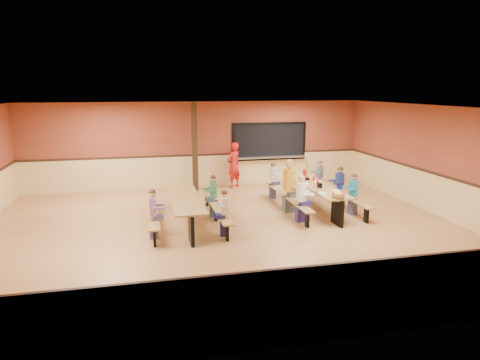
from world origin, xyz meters
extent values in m
plane|color=#9C693B|center=(0.00, 0.00, 0.00)|extent=(12.00, 12.00, 0.00)
cube|color=brown|center=(0.00, 5.00, 1.50)|extent=(12.00, 0.04, 3.00)
cube|color=brown|center=(0.00, -5.00, 1.50)|extent=(12.00, 0.04, 3.00)
cube|color=brown|center=(6.00, 0.00, 1.50)|extent=(0.04, 10.00, 3.00)
cube|color=white|center=(0.00, 0.00, 3.00)|extent=(12.00, 10.00, 0.04)
cube|color=black|center=(2.60, 4.97, 1.55)|extent=(2.60, 0.06, 1.20)
cube|color=silver|center=(2.60, 4.88, 0.98)|extent=(2.70, 0.28, 0.06)
cube|color=black|center=(-0.20, 4.40, 1.50)|extent=(0.18, 0.18, 3.00)
cube|color=olive|center=(2.90, 1.35, 0.72)|extent=(0.75, 3.60, 0.04)
cube|color=black|center=(2.90, -0.20, 0.35)|extent=(0.08, 0.60, 0.70)
cube|color=black|center=(2.90, 2.90, 0.35)|extent=(0.08, 0.60, 0.70)
cube|color=olive|center=(2.07, 1.35, 0.43)|extent=(0.26, 3.60, 0.04)
cube|color=black|center=(2.07, 1.35, 0.21)|extent=(0.06, 0.18, 0.41)
cube|color=olive|center=(3.72, 1.35, 0.43)|extent=(0.26, 3.60, 0.04)
cube|color=black|center=(3.72, 1.35, 0.21)|extent=(0.06, 0.18, 0.41)
cube|color=olive|center=(-0.92, 0.84, 0.72)|extent=(0.75, 3.60, 0.04)
cube|color=black|center=(-0.92, -0.71, 0.35)|extent=(0.08, 0.60, 0.70)
cube|color=black|center=(-0.92, 2.39, 0.35)|extent=(0.08, 0.60, 0.70)
cube|color=olive|center=(-1.75, 0.84, 0.43)|extent=(0.26, 3.60, 0.04)
cube|color=black|center=(-1.75, 0.84, 0.21)|extent=(0.06, 0.18, 0.41)
cube|color=olive|center=(-0.10, 0.84, 0.43)|extent=(0.26, 3.60, 0.04)
cube|color=black|center=(-0.10, 0.84, 0.21)|extent=(0.06, 0.18, 0.41)
imported|color=red|center=(1.18, 4.55, 0.80)|extent=(0.70, 0.65, 1.60)
cylinder|color=red|center=(2.99, 2.36, 0.85)|extent=(0.16, 0.16, 0.22)
cube|color=black|center=(2.85, 0.88, 0.80)|extent=(0.10, 0.14, 0.13)
cylinder|color=yellow|center=(2.77, 1.36, 0.82)|extent=(0.06, 0.06, 0.17)
cylinder|color=#B2140F|center=(2.90, 1.14, 0.82)|extent=(0.06, 0.06, 0.17)
cube|color=black|center=(2.89, 1.94, 0.77)|extent=(0.16, 0.16, 0.06)
cube|color=olive|center=(2.89, 1.94, 1.05)|extent=(0.02, 0.09, 0.50)
camera|label=1|loc=(-1.90, -9.94, 3.48)|focal=32.00mm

